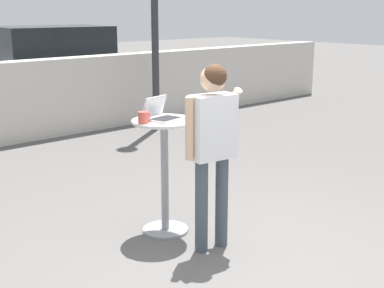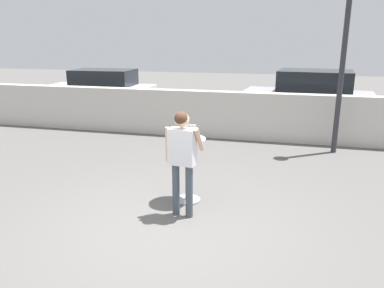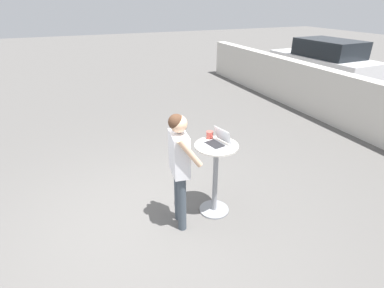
{
  "view_description": "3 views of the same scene",
  "coord_description": "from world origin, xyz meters",
  "px_view_note": "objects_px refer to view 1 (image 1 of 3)",
  "views": [
    {
      "loc": [
        -2.88,
        -2.69,
        2.04
      ],
      "look_at": [
        0.11,
        0.67,
        0.89
      ],
      "focal_mm": 50.0,
      "sensor_mm": 36.0,
      "label": 1
    },
    {
      "loc": [
        1.52,
        -4.57,
        2.58
      ],
      "look_at": [
        0.25,
        0.43,
        1.13
      ],
      "focal_mm": 35.0,
      "sensor_mm": 36.0,
      "label": 2
    },
    {
      "loc": [
        3.16,
        -0.7,
        2.8
      ],
      "look_at": [
        -0.11,
        0.67,
        1.07
      ],
      "focal_mm": 28.0,
      "sensor_mm": 36.0,
      "label": 3
    }
  ],
  "objects_px": {
    "laptop": "(162,115)",
    "parked_car_further_down": "(47,68)",
    "cafe_table": "(165,165)",
    "standing_person": "(212,136)",
    "coffee_mug": "(143,117)"
  },
  "relations": [
    {
      "from": "laptop",
      "to": "parked_car_further_down",
      "type": "relative_size",
      "value": 0.09
    },
    {
      "from": "cafe_table",
      "to": "laptop",
      "type": "xyz_separation_m",
      "value": [
        -0.01,
        0.02,
        0.47
      ]
    },
    {
      "from": "laptop",
      "to": "standing_person",
      "type": "xyz_separation_m",
      "value": [
        0.08,
        -0.57,
        -0.1
      ]
    },
    {
      "from": "cafe_table",
      "to": "parked_car_further_down",
      "type": "xyz_separation_m",
      "value": [
        2.14,
        6.48,
        0.2
      ]
    },
    {
      "from": "cafe_table",
      "to": "parked_car_further_down",
      "type": "relative_size",
      "value": 0.26
    },
    {
      "from": "standing_person",
      "to": "parked_car_further_down",
      "type": "distance_m",
      "value": 7.33
    },
    {
      "from": "parked_car_further_down",
      "to": "laptop",
      "type": "bearing_deg",
      "value": -108.44
    },
    {
      "from": "coffee_mug",
      "to": "parked_car_further_down",
      "type": "height_order",
      "value": "parked_car_further_down"
    },
    {
      "from": "coffee_mug",
      "to": "laptop",
      "type": "bearing_deg",
      "value": 2.77
    },
    {
      "from": "parked_car_further_down",
      "to": "cafe_table",
      "type": "bearing_deg",
      "value": -108.31
    },
    {
      "from": "cafe_table",
      "to": "coffee_mug",
      "type": "relative_size",
      "value": 8.12
    },
    {
      "from": "laptop",
      "to": "standing_person",
      "type": "relative_size",
      "value": 0.21
    },
    {
      "from": "laptop",
      "to": "coffee_mug",
      "type": "xyz_separation_m",
      "value": [
        -0.21,
        -0.01,
        0.01
      ]
    },
    {
      "from": "cafe_table",
      "to": "coffee_mug",
      "type": "height_order",
      "value": "coffee_mug"
    },
    {
      "from": "cafe_table",
      "to": "parked_car_further_down",
      "type": "bearing_deg",
      "value": 71.69
    }
  ]
}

